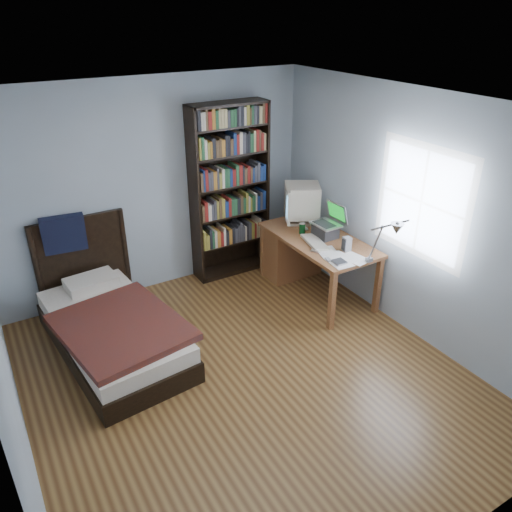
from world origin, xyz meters
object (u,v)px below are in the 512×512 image
(speaker, at_px, (347,244))
(soda_can, at_px, (302,229))
(crt_monitor, at_px, (301,201))
(bookshelf, at_px, (230,192))
(laptop, at_px, (327,228))
(desk, at_px, (297,249))
(keyboard, at_px, (315,242))
(bed, at_px, (110,324))
(desk_lamp, at_px, (393,232))

(speaker, xyz_separation_m, soda_can, (-0.15, 0.62, -0.02))
(crt_monitor, xyz_separation_m, bookshelf, (-0.69, 0.53, 0.08))
(laptop, distance_m, speaker, 0.41)
(crt_monitor, height_order, bookshelf, bookshelf)
(desk, height_order, keyboard, keyboard)
(crt_monitor, distance_m, speaker, 0.93)
(laptop, bearing_deg, keyboard, -159.33)
(desk, bearing_deg, crt_monitor, 44.12)
(bookshelf, xyz_separation_m, bed, (-1.83, -0.80, -0.83))
(bookshelf, bearing_deg, desk_lamp, -74.61)
(keyboard, height_order, soda_can, soda_can)
(desk, distance_m, speaker, 0.92)
(desk, relative_size, crt_monitor, 2.49)
(crt_monitor, height_order, soda_can, crt_monitor)
(desk, height_order, crt_monitor, crt_monitor)
(crt_monitor, bearing_deg, soda_can, -120.84)
(laptop, height_order, speaker, laptop)
(keyboard, height_order, speaker, speaker)
(bookshelf, bearing_deg, crt_monitor, -37.70)
(desk_lamp, distance_m, keyboard, 1.15)
(bed, bearing_deg, crt_monitor, 6.01)
(speaker, relative_size, bookshelf, 0.07)
(desk, distance_m, desk_lamp, 1.76)
(crt_monitor, bearing_deg, laptop, -86.84)
(desk, relative_size, soda_can, 11.87)
(crt_monitor, height_order, bed, crt_monitor)
(bed, bearing_deg, laptop, -5.12)
(desk_lamp, bearing_deg, laptop, 83.52)
(laptop, distance_m, keyboard, 0.26)
(desk, bearing_deg, laptop, -76.65)
(desk, distance_m, laptop, 0.61)
(speaker, relative_size, soda_can, 1.27)
(speaker, bearing_deg, soda_can, 107.62)
(laptop, height_order, bookshelf, bookshelf)
(crt_monitor, xyz_separation_m, keyboard, (-0.20, -0.58, -0.26))
(bookshelf, bearing_deg, soda_can, -57.27)
(soda_can, xyz_separation_m, bed, (-2.35, 0.02, -0.54))
(crt_monitor, bearing_deg, speaker, -90.87)
(keyboard, distance_m, bed, 2.39)
(desk, relative_size, bed, 0.72)
(laptop, bearing_deg, speaker, -95.72)
(desk_lamp, distance_m, soda_can, 1.41)
(desk, relative_size, bookshelf, 0.69)
(keyboard, bearing_deg, laptop, 33.30)
(crt_monitor, distance_m, desk_lamp, 1.63)
(speaker, height_order, bed, bed)
(keyboard, xyz_separation_m, soda_can, (0.04, 0.30, 0.05))
(laptop, relative_size, desk_lamp, 0.62)
(bed, bearing_deg, soda_can, -0.38)
(keyboard, distance_m, bookshelf, 1.26)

